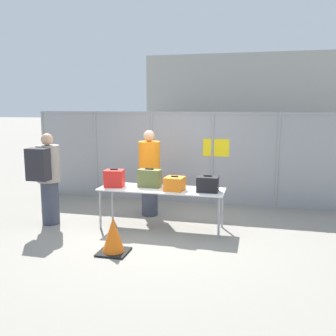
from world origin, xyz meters
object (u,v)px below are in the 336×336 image
(utility_trailer, at_px, (250,175))
(traffic_cone, at_px, (113,237))
(inspection_table, at_px, (161,191))
(suitcase_black, at_px, (208,184))
(traveler_hooded, at_px, (47,175))
(suitcase_olive, at_px, (149,178))
(suitcase_red, at_px, (114,178))
(security_worker_near, at_px, (149,172))
(suitcase_orange, at_px, (175,184))

(utility_trailer, distance_m, traffic_cone, 5.52)
(inspection_table, bearing_deg, traffic_cone, -107.13)
(suitcase_black, height_order, traveler_hooded, traveler_hooded)
(inspection_table, distance_m, traveler_hooded, 2.21)
(traffic_cone, bearing_deg, inspection_table, 72.87)
(suitcase_black, bearing_deg, suitcase_olive, 174.43)
(inspection_table, height_order, traffic_cone, inspection_table)
(suitcase_olive, relative_size, utility_trailer, 0.13)
(suitcase_red, distance_m, security_worker_near, 0.94)
(suitcase_red, bearing_deg, traffic_cone, -69.50)
(suitcase_olive, bearing_deg, inspection_table, -16.54)
(traveler_hooded, height_order, traffic_cone, traveler_hooded)
(traveler_hooded, xyz_separation_m, traffic_cone, (1.75, -1.04, -0.71))
(suitcase_orange, height_order, suitcase_black, suitcase_black)
(utility_trailer, bearing_deg, traveler_hooded, -131.82)
(suitcase_red, relative_size, utility_trailer, 0.12)
(utility_trailer, bearing_deg, traffic_cone, -110.62)
(suitcase_black, xyz_separation_m, utility_trailer, (0.66, 3.84, -0.49))
(suitcase_olive, relative_size, suitcase_orange, 1.19)
(security_worker_near, bearing_deg, suitcase_olive, 91.81)
(suitcase_olive, distance_m, traveler_hooded, 1.96)
(inspection_table, relative_size, utility_trailer, 0.70)
(inspection_table, relative_size, suitcase_red, 6.04)
(traveler_hooded, xyz_separation_m, security_worker_near, (1.71, 1.09, -0.05))
(suitcase_black, bearing_deg, suitcase_orange, -175.91)
(inspection_table, relative_size, suitcase_olive, 5.37)
(traveler_hooded, bearing_deg, utility_trailer, 59.03)
(suitcase_red, distance_m, suitcase_olive, 0.67)
(suitcase_red, xyz_separation_m, suitcase_orange, (1.18, -0.02, -0.04))
(security_worker_near, xyz_separation_m, traffic_cone, (0.04, -2.13, -0.66))
(suitcase_olive, relative_size, security_worker_near, 0.24)
(security_worker_near, height_order, traffic_cone, security_worker_near)
(suitcase_red, xyz_separation_m, suitcase_olive, (0.66, 0.13, 0.01))
(suitcase_orange, bearing_deg, suitcase_olive, 163.79)
(suitcase_orange, xyz_separation_m, utility_trailer, (1.25, 3.88, -0.48))
(suitcase_red, height_order, security_worker_near, security_worker_near)
(suitcase_olive, bearing_deg, suitcase_red, -168.82)
(suitcase_red, bearing_deg, suitcase_black, 0.66)
(suitcase_red, distance_m, traffic_cone, 1.54)
(traveler_hooded, bearing_deg, suitcase_olive, 22.63)
(inspection_table, relative_size, security_worker_near, 1.31)
(inspection_table, bearing_deg, suitcase_olive, 163.46)
(security_worker_near, relative_size, utility_trailer, 0.54)
(utility_trailer, bearing_deg, suitcase_olive, -115.48)
(suitcase_red, relative_size, suitcase_orange, 1.06)
(suitcase_olive, height_order, suitcase_orange, suitcase_olive)
(inspection_table, xyz_separation_m, suitcase_orange, (0.27, -0.08, 0.17))
(traffic_cone, bearing_deg, security_worker_near, 90.98)
(traffic_cone, bearing_deg, suitcase_black, 45.92)
(suitcase_orange, xyz_separation_m, security_worker_near, (-0.73, 0.84, 0.04))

